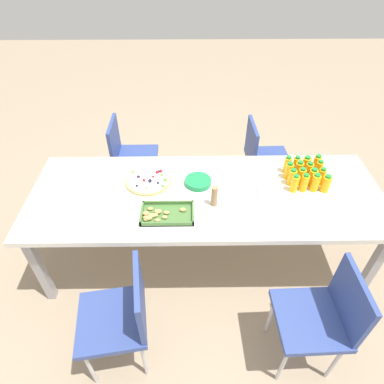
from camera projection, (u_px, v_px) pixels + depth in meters
The scene contains 27 objects.
ground_plane at pixel (204, 255), 2.85m from camera, with size 12.00×12.00×0.00m, color gray.
party_table at pixel (206, 198), 2.40m from camera, with size 2.55×0.91×0.73m.
chair_near_right at pixel (129, 154), 3.13m from camera, with size 0.40×0.40×0.83m.
chair_far_left at pixel (323, 315), 1.91m from camera, with size 0.41×0.41×0.83m.
chair_near_left at pixel (262, 155), 3.11m from camera, with size 0.41×0.41×0.83m.
chair_far_right at pixel (122, 314), 1.91m from camera, with size 0.45×0.45×0.83m.
juice_bottle_0 at pixel (316, 164), 2.51m from camera, with size 0.06×0.06×0.15m.
juice_bottle_1 at pixel (306, 164), 2.51m from camera, with size 0.06×0.06×0.14m.
juice_bottle_2 at pixel (296, 165), 2.51m from camera, with size 0.05×0.05×0.14m.
juice_bottle_3 at pixel (287, 165), 2.50m from camera, with size 0.05×0.05×0.15m.
juice_bottle_4 at pixel (319, 169), 2.46m from camera, with size 0.05×0.05×0.15m.
juice_bottle_5 at pixel (309, 171), 2.45m from camera, with size 0.06×0.06×0.14m.
juice_bottle_6 at pixel (299, 170), 2.46m from camera, with size 0.06×0.06×0.15m.
juice_bottle_7 at pixel (289, 171), 2.45m from camera, with size 0.06×0.06×0.14m.
juice_bottle_8 at pixel (321, 177), 2.40m from camera, with size 0.05×0.05×0.14m.
juice_bottle_9 at pixel (313, 177), 2.39m from camera, with size 0.06×0.06×0.14m.
juice_bottle_10 at pixel (301, 177), 2.40m from camera, with size 0.06×0.06×0.14m.
juice_bottle_11 at pixel (292, 177), 2.39m from camera, with size 0.06×0.06×0.14m.
juice_bottle_12 at pixel (326, 184), 2.34m from camera, with size 0.06×0.06×0.14m.
juice_bottle_13 at pixel (315, 183), 2.34m from camera, with size 0.06×0.06×0.15m.
juice_bottle_14 at pixel (304, 183), 2.34m from camera, with size 0.06×0.06×0.15m.
juice_bottle_15 at pixel (295, 184), 2.34m from camera, with size 0.05×0.05×0.14m.
fruit_pizza at pixel (149, 180), 2.45m from camera, with size 0.35×0.35×0.05m.
snack_tray at pixel (164, 214), 2.18m from camera, with size 0.35×0.21×0.04m.
plate_stack at pixel (198, 182), 2.43m from camera, with size 0.20×0.20×0.04m.
napkin_stack at pixel (268, 193), 2.35m from camera, with size 0.15×0.15×0.02m, color white.
cardboard_tube at pixel (214, 196), 2.22m from camera, with size 0.04×0.04×0.16m, color #9E7A56.
Camera 1 is at (0.13, 1.76, 2.30)m, focal length 30.66 mm.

